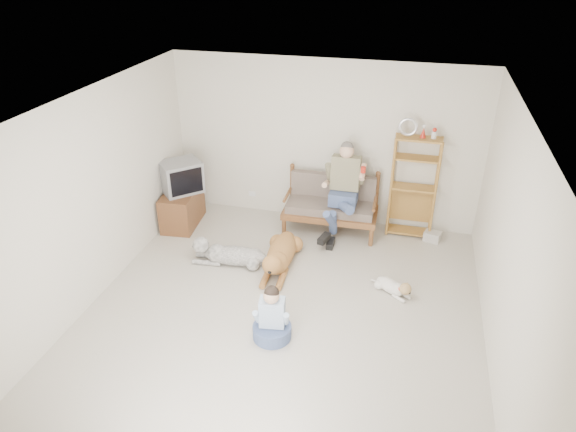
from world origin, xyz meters
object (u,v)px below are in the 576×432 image
(loveseat, at_px, (331,203))
(tv_stand, at_px, (182,208))
(etagere, at_px, (413,186))
(golden_retriever, at_px, (280,255))

(loveseat, bearing_deg, tv_stand, -171.57)
(etagere, height_order, golden_retriever, etagere)
(loveseat, height_order, tv_stand, loveseat)
(etagere, distance_m, tv_stand, 3.79)
(golden_retriever, bearing_deg, etagere, 37.32)
(tv_stand, bearing_deg, golden_retriever, -28.95)
(loveseat, height_order, golden_retriever, loveseat)
(etagere, relative_size, tv_stand, 2.06)
(loveseat, xyz_separation_m, golden_retriever, (-0.53, -1.27, -0.29))
(tv_stand, relative_size, golden_retriever, 0.60)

